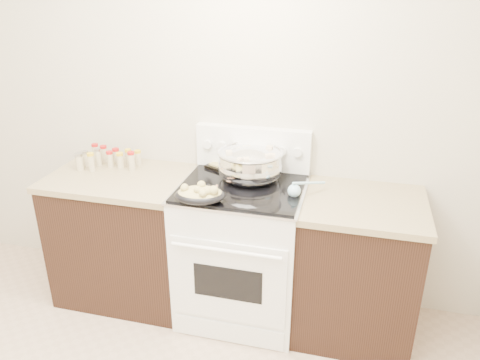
% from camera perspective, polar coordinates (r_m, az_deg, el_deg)
% --- Properties ---
extents(room_shell, '(4.10, 3.60, 2.75)m').
position_cam_1_polar(room_shell, '(1.55, -26.18, 5.55)').
color(room_shell, beige).
rests_on(room_shell, ground).
extents(counter_left, '(0.93, 0.67, 0.92)m').
position_cam_1_polar(counter_left, '(3.38, -13.60, -6.59)').
color(counter_left, black).
rests_on(counter_left, ground).
extents(counter_right, '(0.73, 0.67, 0.92)m').
position_cam_1_polar(counter_right, '(3.04, 13.96, -10.29)').
color(counter_right, black).
rests_on(counter_right, ground).
extents(kitchen_range, '(0.78, 0.73, 1.22)m').
position_cam_1_polar(kitchen_range, '(3.09, 0.26, -8.32)').
color(kitchen_range, white).
rests_on(kitchen_range, ground).
extents(mixing_bowl, '(0.54, 0.54, 0.24)m').
position_cam_1_polar(mixing_bowl, '(2.93, 1.24, 1.85)').
color(mixing_bowl, silver).
rests_on(mixing_bowl, kitchen_range).
extents(roasting_pan, '(0.32, 0.25, 0.12)m').
position_cam_1_polar(roasting_pan, '(2.65, -4.90, -1.71)').
color(roasting_pan, black).
rests_on(roasting_pan, kitchen_range).
extents(baking_sheet, '(0.53, 0.46, 0.06)m').
position_cam_1_polar(baking_sheet, '(3.10, 0.56, 1.62)').
color(baking_sheet, black).
rests_on(baking_sheet, kitchen_range).
extents(wooden_spoon, '(0.04, 0.25, 0.04)m').
position_cam_1_polar(wooden_spoon, '(2.68, -3.99, -2.28)').
color(wooden_spoon, tan).
rests_on(wooden_spoon, kitchen_range).
extents(blue_ladle, '(0.21, 0.21, 0.10)m').
position_cam_1_polar(blue_ladle, '(2.75, 6.84, -1.19)').
color(blue_ladle, '#9CD0E9').
rests_on(blue_ladle, kitchen_range).
extents(spice_jars, '(0.39, 0.24, 0.13)m').
position_cam_1_polar(spice_jars, '(3.33, -15.88, 2.61)').
color(spice_jars, '#BFB28C').
rests_on(spice_jars, counter_left).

